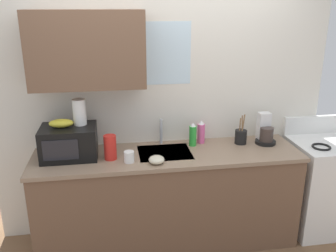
{
  "coord_description": "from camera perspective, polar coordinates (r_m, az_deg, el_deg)",
  "views": [
    {
      "loc": [
        -0.46,
        -2.87,
        2.13
      ],
      "look_at": [
        0.0,
        0.0,
        1.15
      ],
      "focal_mm": 38.43,
      "sensor_mm": 36.0,
      "label": 1
    }
  ],
  "objects": [
    {
      "name": "banana_bunch",
      "position": [
        3.1,
        -16.59,
        0.42
      ],
      "size": [
        0.2,
        0.11,
        0.07
      ],
      "primitive_type": "ellipsoid",
      "color": "gold",
      "rests_on": "microwave"
    },
    {
      "name": "dish_soap_bottle_green",
      "position": [
        3.3,
        3.96,
        -1.41
      ],
      "size": [
        0.07,
        0.07,
        0.22
      ],
      "color": "green",
      "rests_on": "counter_unit"
    },
    {
      "name": "utensil_crock",
      "position": [
        3.42,
        11.47,
        -1.62
      ],
      "size": [
        0.11,
        0.11,
        0.28
      ],
      "color": "black",
      "rests_on": "counter_unit"
    },
    {
      "name": "dish_soap_bottle_pink",
      "position": [
        3.37,
        5.27,
        -1.02
      ],
      "size": [
        0.07,
        0.07,
        0.22
      ],
      "color": "#E55999",
      "rests_on": "counter_unit"
    },
    {
      "name": "cereal_canister",
      "position": [
        3.04,
        -9.16,
        -3.37
      ],
      "size": [
        0.1,
        0.1,
        0.21
      ],
      "primitive_type": "cylinder",
      "color": "red",
      "rests_on": "counter_unit"
    },
    {
      "name": "coffee_maker",
      "position": [
        3.48,
        15.12,
        -0.92
      ],
      "size": [
        0.19,
        0.21,
        0.28
      ],
      "color": "black",
      "rests_on": "counter_unit"
    },
    {
      "name": "counter_unit",
      "position": [
        3.36,
        -0.01,
        -11.26
      ],
      "size": [
        2.34,
        0.63,
        0.9
      ],
      "color": "brown",
      "rests_on": "ground"
    },
    {
      "name": "paper_towel_roll",
      "position": [
        3.11,
        -13.87,
        2.16
      ],
      "size": [
        0.11,
        0.11,
        0.22
      ],
      "primitive_type": "cylinder",
      "color": "white",
      "rests_on": "microwave"
    },
    {
      "name": "kitchen_wall_assembly",
      "position": [
        3.29,
        -2.97,
        5.0
      ],
      "size": [
        3.11,
        0.42,
        2.5
      ],
      "color": "silver",
      "rests_on": "ground"
    },
    {
      "name": "microwave",
      "position": [
        3.14,
        -15.42,
        -2.48
      ],
      "size": [
        0.46,
        0.35,
        0.27
      ],
      "color": "black",
      "rests_on": "counter_unit"
    },
    {
      "name": "small_bowl",
      "position": [
        2.95,
        -1.82,
        -5.36
      ],
      "size": [
        0.13,
        0.13,
        0.06
      ],
      "primitive_type": "ellipsoid",
      "color": "beige",
      "rests_on": "counter_unit"
    },
    {
      "name": "stove_range",
      "position": [
        3.87,
        23.02,
        -8.58
      ],
      "size": [
        0.6,
        0.6,
        1.08
      ],
      "color": "white",
      "rests_on": "ground"
    },
    {
      "name": "sink_faucet",
      "position": [
        3.33,
        -1.11,
        -0.85
      ],
      "size": [
        0.03,
        0.03,
        0.24
      ],
      "primitive_type": "cylinder",
      "color": "#B2B5BA",
      "rests_on": "counter_unit"
    },
    {
      "name": "mug_white",
      "position": [
        2.98,
        -6.19,
        -4.88
      ],
      "size": [
        0.08,
        0.08,
        0.09
      ],
      "primitive_type": "cylinder",
      "color": "white",
      "rests_on": "counter_unit"
    }
  ]
}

